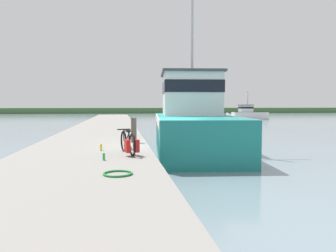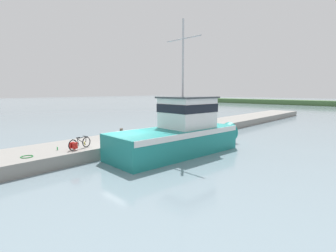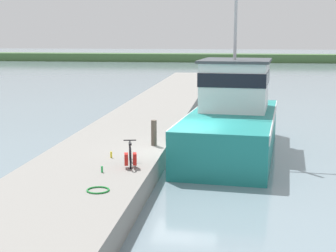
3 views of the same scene
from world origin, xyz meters
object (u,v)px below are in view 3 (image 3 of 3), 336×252
at_px(fishing_boat_main, 233,117).
at_px(water_bottle_on_curb, 111,155).
at_px(mooring_post, 154,133).
at_px(bicycle_touring, 130,155).
at_px(water_bottle_by_bike, 102,169).

xyz_separation_m(fishing_boat_main, water_bottle_on_curb, (-4.28, -5.21, -0.63)).
bearing_deg(mooring_post, bicycle_touring, -94.86).
bearing_deg(water_bottle_on_curb, fishing_boat_main, 50.60).
distance_m(bicycle_touring, mooring_post, 3.26).
distance_m(bicycle_touring, water_bottle_on_curb, 1.38).
bearing_deg(water_bottle_by_bike, water_bottle_on_curb, 95.60).
height_order(bicycle_touring, water_bottle_on_curb, bicycle_touring).
height_order(mooring_post, water_bottle_by_bike, mooring_post).
xyz_separation_m(bicycle_touring, water_bottle_by_bike, (-0.72, -0.99, -0.25)).
distance_m(fishing_boat_main, bicycle_touring, 7.08).
bearing_deg(water_bottle_by_bike, mooring_post, 76.74).
relative_size(mooring_post, water_bottle_by_bike, 5.05).
bearing_deg(bicycle_touring, mooring_post, 72.20).
xyz_separation_m(fishing_boat_main, water_bottle_by_bike, (-4.09, -7.21, -0.64)).
xyz_separation_m(mooring_post, water_bottle_on_curb, (-1.19, -2.24, -0.40)).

